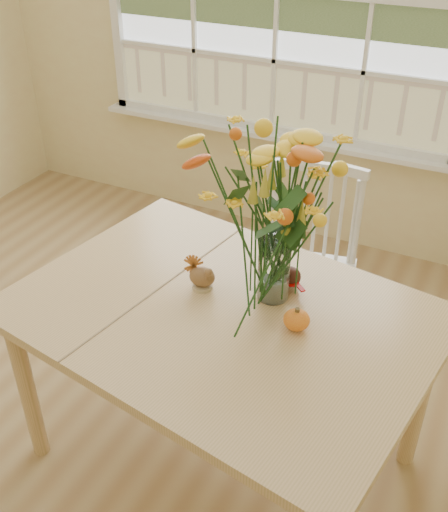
% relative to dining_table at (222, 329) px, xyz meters
% --- Properties ---
extents(floor, '(4.00, 4.50, 0.01)m').
position_rel_dining_table_xyz_m(floor, '(-0.59, -0.31, -0.71)').
color(floor, '#A17C4E').
rests_on(floor, ground).
extents(wall_back, '(4.00, 0.02, 2.70)m').
position_rel_dining_table_xyz_m(wall_back, '(-0.59, 1.94, 0.65)').
color(wall_back, beige).
rests_on(wall_back, floor).
extents(dining_table, '(1.64, 1.29, 0.80)m').
position_rel_dining_table_xyz_m(dining_table, '(0.00, 0.00, 0.00)').
color(dining_table, tan).
rests_on(dining_table, floor).
extents(windsor_chair, '(0.52, 0.50, 0.98)m').
position_rel_dining_table_xyz_m(windsor_chair, '(0.06, 0.84, -0.16)').
color(windsor_chair, white).
rests_on(windsor_chair, floor).
extents(flower_vase, '(0.55, 0.55, 0.66)m').
position_rel_dining_table_xyz_m(flower_vase, '(0.13, 0.16, 0.49)').
color(flower_vase, white).
rests_on(flower_vase, dining_table).
extents(pumpkin, '(0.09, 0.09, 0.07)m').
position_rel_dining_table_xyz_m(pumpkin, '(0.28, 0.02, 0.13)').
color(pumpkin, orange).
rests_on(pumpkin, dining_table).
extents(turkey_figurine, '(0.11, 0.09, 0.12)m').
position_rel_dining_table_xyz_m(turkey_figurine, '(-0.13, 0.09, 0.14)').
color(turkey_figurine, '#CCB78C').
rests_on(turkey_figurine, dining_table).
extents(dark_gourd, '(0.13, 0.10, 0.08)m').
position_rel_dining_table_xyz_m(dark_gourd, '(0.17, 0.24, 0.13)').
color(dark_gourd, '#38160F').
rests_on(dark_gourd, dining_table).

